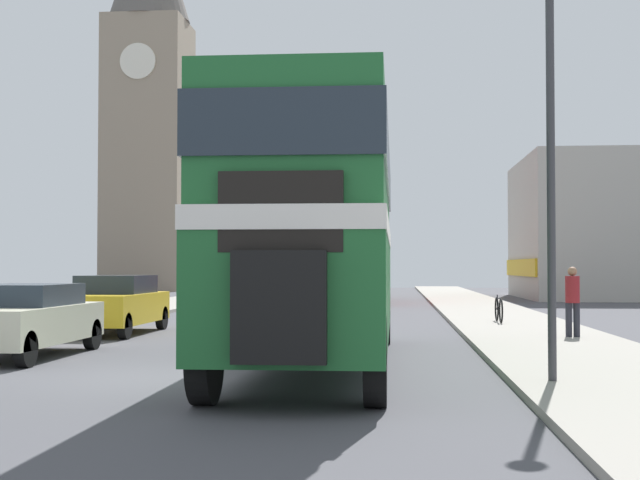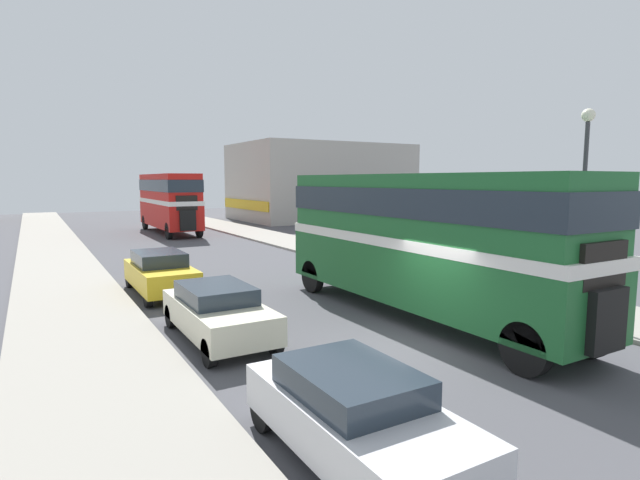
% 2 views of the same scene
% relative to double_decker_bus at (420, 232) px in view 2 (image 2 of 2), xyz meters
% --- Properties ---
extents(ground_plane, '(120.00, 120.00, 0.00)m').
position_rel_double_decker_bus_xyz_m(ground_plane, '(-2.04, -1.99, -2.53)').
color(ground_plane, '#47474C').
extents(sidewalk_right, '(3.50, 120.00, 0.12)m').
position_rel_double_decker_bus_xyz_m(sidewalk_right, '(4.71, -1.99, -2.47)').
color(sidewalk_right, gray).
rests_on(sidewalk_right, ground_plane).
extents(sidewalk_left, '(3.50, 120.00, 0.12)m').
position_rel_double_decker_bus_xyz_m(sidewalk_left, '(-8.79, -1.99, -2.47)').
color(sidewalk_left, gray).
rests_on(sidewalk_left, ground_plane).
extents(double_decker_bus, '(2.44, 11.20, 4.22)m').
position_rel_double_decker_bus_xyz_m(double_decker_bus, '(0.00, 0.00, 0.00)').
color(double_decker_bus, '#1E602D').
rests_on(double_decker_bus, ground_plane).
extents(bus_distant, '(2.42, 10.20, 4.48)m').
position_rel_double_decker_bus_xyz_m(bus_distant, '(-0.60, 27.51, 0.14)').
color(bus_distant, red).
rests_on(bus_distant, ground_plane).
extents(car_parked_near, '(1.71, 4.04, 1.39)m').
position_rel_double_decker_bus_xyz_m(car_parked_near, '(-5.94, -5.44, -1.80)').
color(car_parked_near, silver).
rests_on(car_parked_near, ground_plane).
extents(car_parked_mid, '(1.77, 4.28, 1.40)m').
position_rel_double_decker_bus_xyz_m(car_parked_mid, '(-5.80, 0.97, -1.79)').
color(car_parked_mid, beige).
rests_on(car_parked_mid, ground_plane).
extents(car_parked_far, '(1.77, 4.30, 1.51)m').
position_rel_double_decker_bus_xyz_m(car_parked_far, '(-5.89, 6.93, -1.75)').
color(car_parked_far, gold).
rests_on(car_parked_far, ground_plane).
extents(pedestrian_walking, '(0.33, 0.33, 1.61)m').
position_rel_double_decker_bus_xyz_m(pedestrian_walking, '(5.40, 5.35, -1.50)').
color(pedestrian_walking, '#282833').
rests_on(pedestrian_walking, sidewalk_right).
extents(bicycle_on_pavement, '(0.05, 1.76, 0.78)m').
position_rel_double_decker_bus_xyz_m(bicycle_on_pavement, '(4.33, 10.70, -2.05)').
color(bicycle_on_pavement, black).
rests_on(bicycle_on_pavement, sidewalk_right).
extents(street_lamp, '(0.36, 0.36, 5.86)m').
position_rel_double_decker_bus_xyz_m(street_lamp, '(3.54, -2.70, 1.43)').
color(street_lamp, '#38383D').
rests_on(street_lamp, sidewalk_right).
extents(shop_building_block, '(16.92, 11.62, 7.64)m').
position_rel_double_decker_bus_xyz_m(shop_building_block, '(16.71, 34.39, 1.29)').
color(shop_building_block, '#B2ADA3').
rests_on(shop_building_block, ground_plane).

